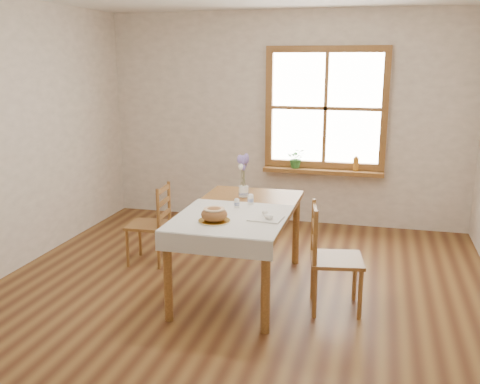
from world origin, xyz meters
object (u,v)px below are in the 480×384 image
object	(u,v)px
chair_right	(337,258)
flower_vase	(244,192)
dining_table	(240,218)
chair_left	(148,224)
bread_plate	(214,221)

from	to	relation	value
chair_right	flower_vase	bearing A→B (deg)	48.39
dining_table	chair_right	world-z (taller)	chair_right
chair_right	chair_left	bearing A→B (deg)	63.47
dining_table	chair_left	distance (m)	1.16
dining_table	flower_vase	world-z (taller)	flower_vase
chair_left	flower_vase	xyz separation A→B (m)	(1.00, -0.00, 0.39)
flower_vase	chair_left	bearing A→B (deg)	179.84
chair_left	flower_vase	bearing A→B (deg)	86.85
chair_left	flower_vase	size ratio (longest dim) A/B	8.13
chair_right	flower_vase	size ratio (longest dim) A/B	8.86
chair_left	flower_vase	distance (m)	1.07
dining_table	flower_vase	xyz separation A→B (m)	(-0.07, 0.39, 0.14)
chair_left	dining_table	bearing A→B (deg)	66.83
chair_right	bread_plate	world-z (taller)	chair_right
dining_table	chair_right	xyz separation A→B (m)	(0.87, -0.20, -0.22)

